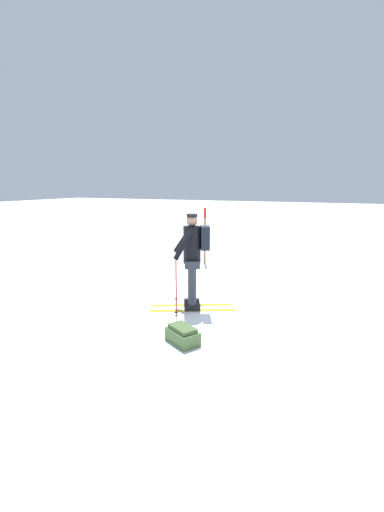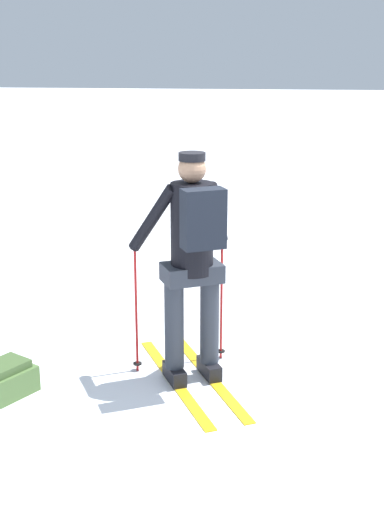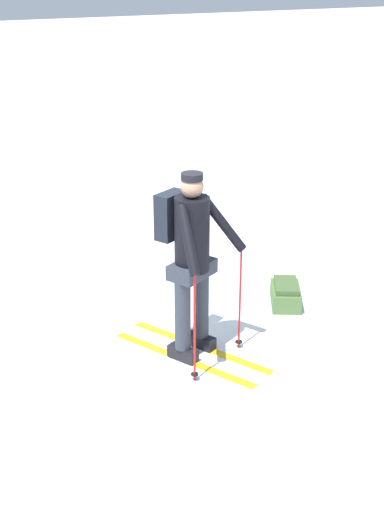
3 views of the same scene
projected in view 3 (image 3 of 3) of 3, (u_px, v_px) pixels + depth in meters
The scene contains 3 objects.
ground_plane at pixel (112, 352), 6.91m from camera, with size 80.00×80.00×0.00m, color white.
skier at pixel (190, 254), 6.50m from camera, with size 1.62×1.06×1.81m.
dropped_backpack at pixel (286, 294), 7.82m from camera, with size 0.60×0.52×0.26m.
Camera 3 is at (5.70, -2.05, 3.54)m, focal length 50.00 mm.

